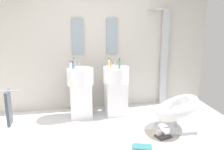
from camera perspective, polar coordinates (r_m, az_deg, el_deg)
ground_plane at (r=3.98m, az=-0.66°, el=-15.72°), size 4.80×3.60×0.04m
rear_partition at (r=5.13m, az=-3.97°, el=6.65°), size 4.80×0.10×2.60m
pedestal_sink_left at (r=4.78m, az=-7.21°, el=-3.54°), size 0.50×0.50×1.05m
pedestal_sink_right at (r=4.87m, az=0.94°, el=-3.11°), size 0.50×0.50×1.05m
vanity_mirror_left at (r=5.01m, az=-7.88°, el=8.67°), size 0.22×0.03×0.70m
vanity_mirror_right at (r=5.09m, az=-0.01°, el=8.89°), size 0.22×0.03×0.70m
shower_column at (r=5.42m, az=11.75°, el=4.42°), size 0.49×0.24×2.05m
lounge_chair at (r=4.39m, az=14.49°, el=-7.87°), size 1.02×1.02×0.65m
towel_rack at (r=3.85m, az=-22.97°, el=-7.30°), size 0.37×0.22×0.95m
area_rug at (r=4.08m, az=8.98°, el=-14.71°), size 1.11×0.76×0.01m
magazine_teal at (r=3.88m, az=6.93°, el=-16.00°), size 0.32×0.25×0.02m
magazine_charcoal at (r=4.21m, az=11.62°, el=-13.57°), size 0.27×0.24×0.03m
coffee_mug at (r=4.21m, az=10.63°, el=-12.94°), size 0.08×0.08×0.11m
soap_bottle_grey at (r=4.79m, az=-8.64°, el=2.76°), size 0.05×0.05×0.19m
soap_bottle_amber at (r=4.79m, az=-0.41°, el=2.72°), size 0.06×0.06×0.15m
soap_bottle_white at (r=4.65m, az=-9.41°, el=2.15°), size 0.05×0.05×0.15m
soap_bottle_green at (r=4.61m, az=1.73°, el=2.54°), size 0.04×0.04×0.20m
soap_bottle_blue at (r=4.66m, az=-8.96°, el=2.18°), size 0.05×0.05×0.15m
soap_bottle_clear at (r=4.69m, az=-0.70°, el=2.70°), size 0.04×0.04×0.19m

